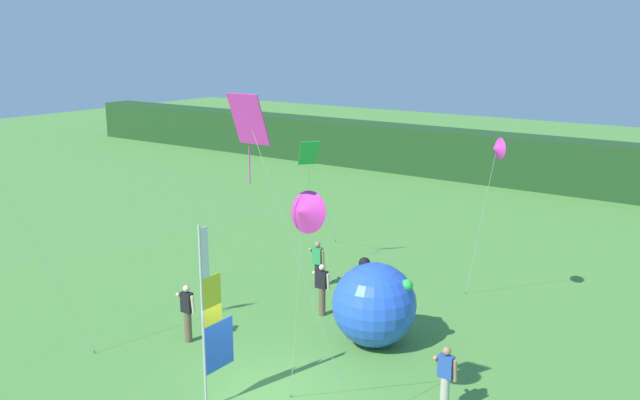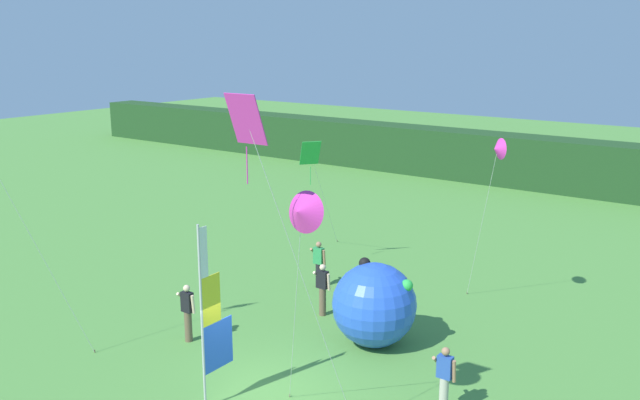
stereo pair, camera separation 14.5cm
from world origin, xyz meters
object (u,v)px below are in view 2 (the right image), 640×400
object	(u,v)px
person_near_banner	(319,263)
person_mid_field	(445,378)
kite_magenta_diamond_0	(251,135)
banner_flag	(211,318)
kite_magenta_delta_4	(302,212)
person_far_right	(188,311)
inflatable_balloon	(374,305)
kite_magenta_delta_1	(497,150)
kite_green_diamond_3	(311,157)
person_far_left	(323,288)

from	to	relation	value
person_near_banner	person_mid_field	bearing A→B (deg)	-34.45
kite_magenta_diamond_0	banner_flag	bearing A→B (deg)	152.35
person_near_banner	kite_magenta_delta_4	xyz separation A→B (m)	(5.63, -8.36, 4.47)
person_far_right	kite_magenta_delta_4	world-z (taller)	kite_magenta_delta_4
inflatable_balloon	kite_magenta_delta_1	xyz separation A→B (m)	(1.89, 3.85, 4.16)
banner_flag	person_near_banner	distance (m)	8.39
kite_magenta_delta_1	kite_green_diamond_3	distance (m)	7.29
person_mid_field	kite_magenta_diamond_0	world-z (taller)	kite_magenta_diamond_0
kite_magenta_delta_1	kite_magenta_delta_4	xyz separation A→B (m)	(-0.27, -9.39, -0.01)
person_near_banner	person_far_right	size ratio (longest dim) A/B	0.97
banner_flag	person_far_right	bearing A→B (deg)	145.71
banner_flag	person_far_right	xyz separation A→B (m)	(-3.04, 2.07, -1.26)
person_mid_field	kite_magenta_diamond_0	distance (m)	7.72
person_near_banner	kite_magenta_diamond_0	size ratio (longest dim) A/B	0.22
person_near_banner	kite_green_diamond_3	bearing A→B (deg)	134.23
banner_flag	person_mid_field	distance (m)	5.71
banner_flag	inflatable_balloon	xyz separation A→B (m)	(1.47, 5.07, -0.97)
person_far_left	person_mid_field	bearing A→B (deg)	-28.00
person_far_left	kite_magenta_diamond_0	size ratio (longest dim) A/B	0.22
person_far_right	banner_flag	bearing A→B (deg)	-34.29
person_near_banner	person_far_right	xyz separation A→B (m)	(-0.50, -5.82, 0.03)
banner_flag	person_mid_field	xyz separation A→B (m)	(4.75, 2.89, -1.31)
banner_flag	kite_magenta_diamond_0	size ratio (longest dim) A/B	0.59
banner_flag	person_far_left	xyz separation A→B (m)	(-0.97, 5.93, -1.28)
person_far_left	person_far_right	size ratio (longest dim) A/B	0.98
kite_magenta_diamond_0	kite_magenta_delta_1	distance (m)	10.45
person_near_banner	kite_magenta_delta_1	size ratio (longest dim) A/B	0.29
kite_magenta_diamond_0	kite_magenta_delta_1	size ratio (longest dim) A/B	1.35
person_far_left	inflatable_balloon	size ratio (longest dim) A/B	0.68
banner_flag	kite_magenta_delta_4	size ratio (longest dim) A/B	0.79
person_near_banner	person_far_left	world-z (taller)	person_far_left
person_mid_field	inflatable_balloon	distance (m)	3.95
kite_green_diamond_3	kite_magenta_delta_4	bearing A→B (deg)	-54.41
banner_flag	kite_magenta_delta_4	xyz separation A→B (m)	(3.09, -0.47, 3.18)
person_near_banner	inflatable_balloon	size ratio (longest dim) A/B	0.68
inflatable_balloon	banner_flag	bearing A→B (deg)	-106.21
kite_magenta_delta_4	person_far_right	bearing A→B (deg)	157.49
kite_magenta_diamond_0	kite_magenta_delta_4	xyz separation A→B (m)	(0.46, 0.91, -1.59)
person_far_right	kite_magenta_diamond_0	bearing A→B (deg)	-31.32
person_far_right	kite_magenta_diamond_0	world-z (taller)	kite_magenta_diamond_0
person_mid_field	kite_magenta_delta_4	xyz separation A→B (m)	(-1.65, -3.36, 4.49)
kite_green_diamond_3	person_mid_field	bearing A→B (deg)	-36.43
person_far_right	person_mid_field	bearing A→B (deg)	6.00
person_mid_field	kite_magenta_delta_4	world-z (taller)	kite_magenta_delta_4
person_far_right	kite_magenta_delta_1	size ratio (longest dim) A/B	0.30
kite_magenta_diamond_0	kite_magenta_delta_4	distance (m)	1.89
banner_flag	person_mid_field	size ratio (longest dim) A/B	2.77
banner_flag	person_far_right	distance (m)	3.89
person_near_banner	kite_green_diamond_3	xyz separation A→B (m)	(-1.31, 1.35, 3.47)
person_near_banner	person_far_right	distance (m)	5.84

